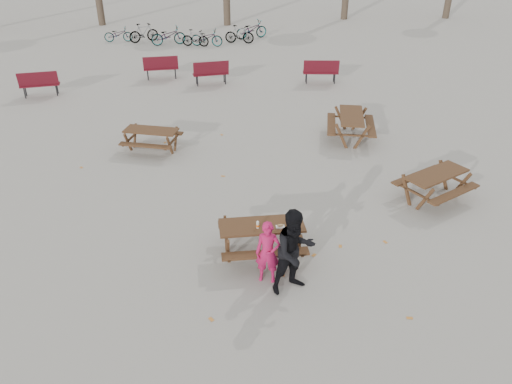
{
  "coord_description": "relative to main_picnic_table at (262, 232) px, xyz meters",
  "views": [
    {
      "loc": [
        -1.19,
        -8.72,
        6.6
      ],
      "look_at": [
        0.0,
        1.0,
        1.0
      ],
      "focal_mm": 35.0,
      "sensor_mm": 36.0,
      "label": 1
    }
  ],
  "objects": [
    {
      "name": "adult",
      "position": [
        0.48,
        -1.18,
        0.31
      ],
      "size": [
        1.05,
        0.94,
        1.79
      ],
      "primitive_type": "imported",
      "rotation": [
        0.0,
        0.0,
        0.35
      ],
      "color": "black",
      "rests_on": "ground"
    },
    {
      "name": "park_bench_row",
      "position": [
        -1.64,
        12.23,
        -0.07
      ],
      "size": [
        13.11,
        2.43,
        1.03
      ],
      "color": "maroon",
      "rests_on": "ground"
    },
    {
      "name": "bicycle_row",
      "position": [
        -1.21,
        19.86,
        -0.11
      ],
      "size": [
        9.3,
        2.72,
        1.02
      ],
      "color": "black",
      "rests_on": "ground"
    },
    {
      "name": "child",
      "position": [
        0.01,
        -0.86,
        0.09
      ],
      "size": [
        0.56,
        0.44,
        1.36
      ],
      "primitive_type": "imported",
      "rotation": [
        0.0,
        0.0,
        -0.26
      ],
      "color": "#C11852",
      "rests_on": "ground"
    },
    {
      "name": "picnic_table_far",
      "position": [
        3.7,
        5.9,
        -0.18
      ],
      "size": [
        1.93,
        2.2,
        0.81
      ],
      "primitive_type": null,
      "rotation": [
        0.0,
        0.0,
        1.32
      ],
      "color": "#3A1E15",
      "rests_on": "ground"
    },
    {
      "name": "ground",
      "position": [
        0.0,
        0.0,
        -0.59
      ],
      "size": [
        80.0,
        80.0,
        0.0
      ],
      "primitive_type": "plane",
      "color": "gray",
      "rests_on": "ground"
    },
    {
      "name": "picnic_table_north",
      "position": [
        -2.66,
        5.73,
        -0.24
      ],
      "size": [
        1.94,
        1.74,
        0.7
      ],
      "primitive_type": null,
      "rotation": [
        0.0,
        0.0,
        -0.32
      ],
      "color": "#3A1E15",
      "rests_on": "ground"
    },
    {
      "name": "soda_bottle",
      "position": [
        -0.1,
        -0.12,
        0.26
      ],
      "size": [
        0.07,
        0.07,
        0.17
      ],
      "color": "silver",
      "rests_on": "main_picnic_table"
    },
    {
      "name": "bread_roll",
      "position": [
        0.37,
        -0.16,
        0.25
      ],
      "size": [
        0.14,
        0.06,
        0.05
      ],
      "primitive_type": "ellipsoid",
      "color": "tan",
      "rests_on": "food_tray"
    },
    {
      "name": "main_picnic_table",
      "position": [
        0.0,
        0.0,
        0.0
      ],
      "size": [
        1.8,
        1.45,
        0.78
      ],
      "color": "#3A1E15",
      "rests_on": "ground"
    },
    {
      "name": "picnic_table_east",
      "position": [
        4.73,
        1.82,
        -0.21
      ],
      "size": [
        2.2,
        2.05,
        0.75
      ],
      "primitive_type": null,
      "rotation": [
        0.0,
        0.0,
        0.47
      ],
      "color": "#3A1E15",
      "rests_on": "ground"
    },
    {
      "name": "food_tray",
      "position": [
        0.37,
        -0.16,
        0.21
      ],
      "size": [
        0.18,
        0.11,
        0.03
      ],
      "primitive_type": "cube",
      "color": "white",
      "rests_on": "main_picnic_table"
    },
    {
      "name": "fallen_leaves",
      "position": [
        0.5,
        2.5,
        -0.58
      ],
      "size": [
        11.0,
        11.0,
        0.01
      ],
      "primitive_type": null,
      "color": "orange",
      "rests_on": "ground"
    }
  ]
}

